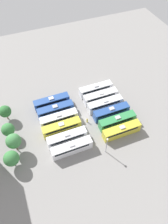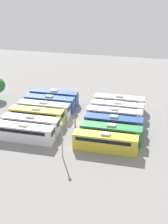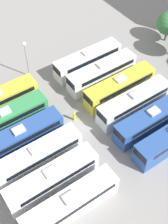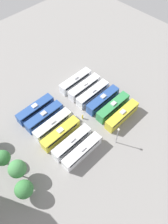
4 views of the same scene
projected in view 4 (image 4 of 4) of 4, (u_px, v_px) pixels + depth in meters
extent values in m
plane|color=gray|center=(79.00, 116.00, 64.04)|extent=(119.46, 119.46, 0.00)
cube|color=gold|center=(122.00, 115.00, 62.07)|extent=(2.59, 11.80, 3.23)
cube|color=black|center=(122.00, 114.00, 61.21)|extent=(2.63, 10.03, 0.71)
cube|color=black|center=(135.00, 102.00, 63.79)|extent=(2.28, 0.08, 1.13)
cube|color=#B2B2B7|center=(123.00, 112.00, 60.63)|extent=(1.20, 1.60, 0.35)
cube|color=#338C4C|center=(113.00, 107.00, 63.82)|extent=(2.59, 11.80, 3.23)
cube|color=black|center=(113.00, 106.00, 62.97)|extent=(2.63, 10.03, 0.71)
cube|color=black|center=(126.00, 94.00, 65.55)|extent=(2.28, 0.08, 1.13)
cube|color=#B2B2B7|center=(114.00, 103.00, 62.38)|extent=(1.20, 1.60, 0.35)
cube|color=#284C93|center=(103.00, 100.00, 65.42)|extent=(2.59, 11.80, 3.23)
cube|color=black|center=(102.00, 99.00, 64.56)|extent=(2.63, 10.03, 0.71)
cube|color=black|center=(116.00, 88.00, 67.14)|extent=(2.28, 0.08, 1.13)
cube|color=#B2B2B7|center=(103.00, 96.00, 63.97)|extent=(1.20, 1.60, 0.35)
cube|color=silver|center=(93.00, 94.00, 66.87)|extent=(2.59, 11.80, 3.23)
cube|color=black|center=(92.00, 92.00, 66.01)|extent=(2.63, 10.03, 0.71)
cube|color=black|center=(106.00, 82.00, 68.59)|extent=(2.28, 0.08, 1.13)
cube|color=silver|center=(93.00, 90.00, 65.42)|extent=(1.20, 1.60, 0.35)
cube|color=white|center=(84.00, 87.00, 68.45)|extent=(2.59, 11.80, 3.23)
cube|color=black|center=(84.00, 86.00, 67.60)|extent=(2.63, 10.03, 0.71)
cube|color=black|center=(97.00, 76.00, 70.18)|extent=(2.28, 0.08, 1.13)
cube|color=white|center=(84.00, 83.00, 67.01)|extent=(1.20, 1.60, 0.35)
cube|color=silver|center=(76.00, 81.00, 70.04)|extent=(2.59, 11.80, 3.23)
cube|color=black|center=(75.00, 80.00, 69.19)|extent=(2.63, 10.03, 0.71)
cube|color=black|center=(89.00, 70.00, 71.77)|extent=(2.28, 0.08, 1.13)
cube|color=#B2B2B7|center=(76.00, 77.00, 68.60)|extent=(1.20, 1.60, 0.35)
cube|color=silver|center=(82.00, 151.00, 55.45)|extent=(2.59, 11.80, 3.23)
cube|color=black|center=(81.00, 150.00, 54.60)|extent=(2.63, 10.03, 0.71)
cube|color=black|center=(98.00, 135.00, 57.18)|extent=(2.28, 0.08, 1.13)
cube|color=silver|center=(82.00, 148.00, 54.01)|extent=(1.20, 1.60, 0.35)
cube|color=silver|center=(72.00, 143.00, 56.95)|extent=(2.59, 11.80, 3.23)
cube|color=black|center=(71.00, 142.00, 56.09)|extent=(2.63, 10.03, 0.71)
cube|color=black|center=(88.00, 127.00, 58.67)|extent=(2.28, 0.08, 1.13)
cube|color=#B2B2B7|center=(72.00, 139.00, 55.50)|extent=(1.20, 1.60, 0.35)
cube|color=gold|center=(61.00, 134.00, 58.52)|extent=(2.59, 11.80, 3.23)
cube|color=black|center=(60.00, 133.00, 57.67)|extent=(2.63, 10.03, 0.71)
cube|color=black|center=(77.00, 119.00, 60.25)|extent=(2.28, 0.08, 1.13)
cube|color=white|center=(60.00, 130.00, 57.08)|extent=(1.20, 1.60, 0.35)
cube|color=silver|center=(53.00, 125.00, 60.17)|extent=(2.59, 11.80, 3.23)
cube|color=black|center=(52.00, 124.00, 59.31)|extent=(2.63, 10.03, 0.71)
cube|color=black|center=(69.00, 111.00, 61.89)|extent=(2.28, 0.08, 1.13)
cube|color=#B2B2B7|center=(52.00, 121.00, 58.73)|extent=(1.20, 1.60, 0.35)
cube|color=#284C93|center=(44.00, 117.00, 61.78)|extent=(2.59, 11.80, 3.23)
cube|color=black|center=(43.00, 116.00, 60.92)|extent=(2.63, 10.03, 0.71)
cube|color=black|center=(60.00, 103.00, 63.50)|extent=(2.28, 0.08, 1.13)
cube|color=#B2B2B7|center=(43.00, 113.00, 60.34)|extent=(1.20, 1.60, 0.35)
cube|color=#284C93|center=(36.00, 109.00, 63.34)|extent=(2.59, 11.80, 3.23)
cube|color=black|center=(34.00, 108.00, 62.48)|extent=(2.63, 10.03, 0.71)
cube|color=black|center=(51.00, 97.00, 65.06)|extent=(2.28, 0.08, 1.13)
cube|color=silver|center=(34.00, 106.00, 61.89)|extent=(1.20, 1.60, 0.35)
cylinder|color=gold|center=(83.00, 117.00, 62.82)|extent=(0.36, 0.36, 1.56)
sphere|color=tan|center=(83.00, 115.00, 62.10)|extent=(0.24, 0.24, 0.24)
cylinder|color=gray|center=(117.00, 136.00, 56.27)|extent=(0.20, 0.20, 6.31)
sphere|color=#EAE5C6|center=(119.00, 130.00, 53.58)|extent=(0.60, 0.60, 0.60)
cylinder|color=brown|center=(26.00, 193.00, 49.94)|extent=(0.38, 0.38, 2.12)
sphere|color=#387A3D|center=(24.00, 189.00, 47.90)|extent=(4.20, 4.20, 4.20)
cylinder|color=brown|center=(20.00, 174.00, 52.08)|extent=(0.35, 0.35, 3.09)
sphere|color=#428447|center=(17.00, 169.00, 49.63)|extent=(4.26, 4.26, 4.26)
cylinder|color=brown|center=(5.00, 162.00, 54.41)|extent=(0.47, 0.47, 2.01)
sphere|color=#387A3D|center=(2.00, 158.00, 52.51)|extent=(3.87, 3.87, 3.87)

